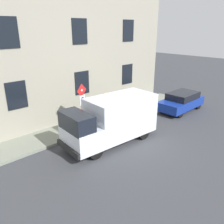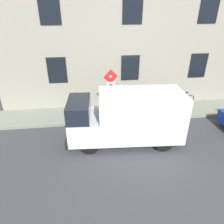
{
  "view_description": "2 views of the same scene",
  "coord_description": "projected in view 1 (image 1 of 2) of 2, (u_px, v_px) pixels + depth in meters",
  "views": [
    {
      "loc": [
        -7.8,
        8.75,
        6.0
      ],
      "look_at": [
        1.39,
        0.13,
        1.35
      ],
      "focal_mm": 37.09,
      "sensor_mm": 36.0,
      "label": 1
    },
    {
      "loc": [
        -7.56,
        2.58,
        5.92
      ],
      "look_at": [
        1.22,
        1.5,
        1.29
      ],
      "focal_mm": 32.9,
      "sensor_mm": 36.0,
      "label": 2
    }
  ],
  "objects": [
    {
      "name": "ground_plane",
      "position": [
        131.0,
        140.0,
        13.03
      ],
      "size": [
        80.0,
        80.0,
        0.0
      ],
      "primitive_type": "plane",
      "color": "#3A3C41"
    },
    {
      "name": "sidewalk_slab",
      "position": [
        93.0,
        122.0,
        15.31
      ],
      "size": [
        2.12,
        17.72,
        0.14
      ],
      "primitive_type": "cube",
      "color": "gray",
      "rests_on": "ground_plane"
    },
    {
      "name": "building_facade",
      "position": [
        78.0,
        60.0,
        14.92
      ],
      "size": [
        0.75,
        15.72,
        7.97
      ],
      "color": "#9E9987",
      "rests_on": "ground_plane"
    },
    {
      "name": "sign_post_stacked",
      "position": [
        82.0,
        101.0,
        13.15
      ],
      "size": [
        0.2,
        0.55,
        2.79
      ],
      "color": "#474C47",
      "rests_on": "sidewalk_slab"
    },
    {
      "name": "delivery_van",
      "position": [
        112.0,
        119.0,
        12.44
      ],
      "size": [
        2.33,
        5.44,
        2.5
      ],
      "rotation": [
        0.0,
        0.0,
        1.51
      ],
      "color": "white",
      "rests_on": "ground_plane"
    },
    {
      "name": "parked_hatchback",
      "position": [
        181.0,
        101.0,
        17.45
      ],
      "size": [
        1.8,
        4.02,
        1.38
      ],
      "rotation": [
        0.0,
        0.0,
        1.58
      ],
      "color": "navy",
      "rests_on": "ground_plane"
    },
    {
      "name": "bicycle_purple",
      "position": [
        123.0,
        103.0,
        17.66
      ],
      "size": [
        0.46,
        1.71,
        0.89
      ],
      "rotation": [
        0.0,
        0.0,
        1.62
      ],
      "color": "black",
      "rests_on": "sidewalk_slab"
    },
    {
      "name": "bicycle_orange",
      "position": [
        116.0,
        105.0,
        17.17
      ],
      "size": [
        0.46,
        1.72,
        0.89
      ],
      "rotation": [
        0.0,
        0.0,
        1.47
      ],
      "color": "black",
      "rests_on": "sidewalk_slab"
    },
    {
      "name": "bicycle_red",
      "position": [
        108.0,
        108.0,
        16.68
      ],
      "size": [
        0.46,
        1.71,
        0.89
      ],
      "rotation": [
        0.0,
        0.0,
        1.47
      ],
      "color": "black",
      "rests_on": "sidewalk_slab"
    },
    {
      "name": "pedestrian",
      "position": [
        106.0,
        104.0,
        15.79
      ],
      "size": [
        0.45,
        0.35,
        1.72
      ],
      "rotation": [
        0.0,
        0.0,
        4.48
      ],
      "color": "#262B47",
      "rests_on": "sidewalk_slab"
    },
    {
      "name": "litter_bin",
      "position": [
        104.0,
        116.0,
        14.87
      ],
      "size": [
        0.44,
        0.44,
        0.9
      ],
      "primitive_type": "cylinder",
      "color": "#2D5133",
      "rests_on": "sidewalk_slab"
    }
  ]
}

